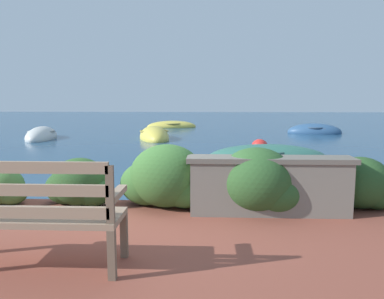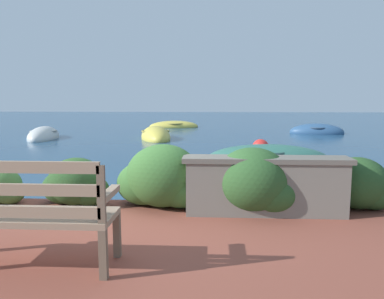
{
  "view_description": "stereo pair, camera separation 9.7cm",
  "coord_description": "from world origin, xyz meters",
  "views": [
    {
      "loc": [
        1.02,
        -4.99,
        1.61
      ],
      "look_at": [
        0.62,
        4.19,
        0.36
      ],
      "focal_mm": 35.0,
      "sensor_mm": 36.0,
      "label": 1
    },
    {
      "loc": [
        1.12,
        -4.98,
        1.61
      ],
      "look_at": [
        0.62,
        4.19,
        0.36
      ],
      "focal_mm": 35.0,
      "sensor_mm": 36.0,
      "label": 2
    }
  ],
  "objects": [
    {
      "name": "hedge_clump_right",
      "position": [
        0.47,
        -0.26,
        0.57
      ],
      "size": [
        1.2,
        0.86,
        0.81
      ],
      "color": "#38662D",
      "rests_on": "patio_terrace"
    },
    {
      "name": "rowboat_mid",
      "position": [
        -5.71,
        9.78,
        0.07
      ],
      "size": [
        1.53,
        2.94,
        0.85
      ],
      "rotation": [
        0.0,
        0.0,
        1.75
      ],
      "color": "silver",
      "rests_on": "ground_plane"
    },
    {
      "name": "rowboat_far",
      "position": [
        -1.15,
        9.91,
        0.08
      ],
      "size": [
        1.81,
        3.11,
        0.9
      ],
      "rotation": [
        0.0,
        0.0,
        1.82
      ],
      "color": "#DBC64C",
      "rests_on": "ground_plane"
    },
    {
      "name": "park_bench",
      "position": [
        -0.4,
        -2.12,
        0.7
      ],
      "size": [
        1.44,
        0.48,
        0.93
      ],
      "rotation": [
        0.0,
        0.0,
        -0.11
      ],
      "color": "brown",
      "rests_on": "patio_terrace"
    },
    {
      "name": "ground_plane",
      "position": [
        0.0,
        0.0,
        0.0
      ],
      "size": [
        80.0,
        80.0,
        0.0
      ],
      "color": "navy"
    },
    {
      "name": "hedge_clump_extra",
      "position": [
        2.95,
        -0.23,
        0.51
      ],
      "size": [
        0.97,
        0.7,
        0.66
      ],
      "color": "#284C23",
      "rests_on": "patio_terrace"
    },
    {
      "name": "rowboat_outer",
      "position": [
        5.95,
        12.51,
        0.07
      ],
      "size": [
        2.56,
        1.4,
        0.82
      ],
      "rotation": [
        0.0,
        0.0,
        6.12
      ],
      "color": "#2D517A",
      "rests_on": "ground_plane"
    },
    {
      "name": "rowboat_distant",
      "position": [
        -1.03,
        15.9,
        0.06
      ],
      "size": [
        2.98,
        1.9,
        0.65
      ],
      "rotation": [
        0.0,
        0.0,
        3.39
      ],
      "color": "#DBC64C",
      "rests_on": "ground_plane"
    },
    {
      "name": "hedge_clump_far_right",
      "position": [
        1.6,
        -0.45,
        0.57
      ],
      "size": [
        1.18,
        0.85,
        0.8
      ],
      "color": "#2D5628",
      "rests_on": "patio_terrace"
    },
    {
      "name": "stone_wall",
      "position": [
        1.76,
        -0.54,
        0.57
      ],
      "size": [
        1.99,
        0.39,
        0.7
      ],
      "color": "slate",
      "rests_on": "patio_terrace"
    },
    {
      "name": "rowboat_nearest",
      "position": [
        2.54,
        4.54,
        0.07
      ],
      "size": [
        3.12,
        1.11,
        0.8
      ],
      "rotation": [
        0.0,
        0.0,
        3.14
      ],
      "color": "#336B5B",
      "rests_on": "ground_plane"
    },
    {
      "name": "hedge_clump_left",
      "position": [
        -1.72,
        -0.25,
        0.43
      ],
      "size": [
        0.71,
        0.51,
        0.48
      ],
      "color": "#426B33",
      "rests_on": "patio_terrace"
    },
    {
      "name": "hedge_clump_centre",
      "position": [
        -0.67,
        -0.25,
        0.49
      ],
      "size": [
        0.92,
        0.66,
        0.63
      ],
      "color": "#284C23",
      "rests_on": "patio_terrace"
    },
    {
      "name": "mooring_buoy",
      "position": [
        2.64,
        6.71,
        0.09
      ],
      "size": [
        0.58,
        0.58,
        0.53
      ],
      "color": "red",
      "rests_on": "ground_plane"
    }
  ]
}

